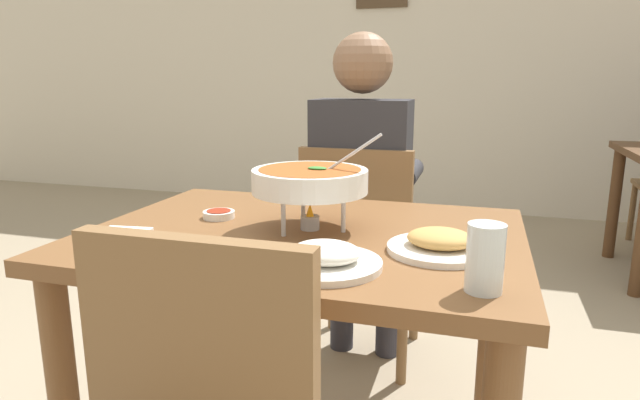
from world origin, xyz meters
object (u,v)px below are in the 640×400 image
object	(u,v)px
chair_diner_main	(360,245)
diner_main	(363,184)
curry_bowl	(310,181)
dining_table_main	(304,276)
drink_glass	(485,262)
sauce_dish	(219,214)
rice_plate	(325,258)
appetizer_plate	(440,244)

from	to	relation	value
chair_diner_main	diner_main	bearing A→B (deg)	90.00
diner_main	curry_bowl	size ratio (longest dim) A/B	3.94
dining_table_main	curry_bowl	xyz separation A→B (m)	(0.01, 0.02, 0.25)
dining_table_main	drink_glass	bearing A→B (deg)	-32.81
drink_glass	curry_bowl	bearing A→B (deg)	144.74
dining_table_main	chair_diner_main	bearing A→B (deg)	90.00
curry_bowl	sauce_dish	distance (m)	0.31
curry_bowl	sauce_dish	xyz separation A→B (m)	(-0.28, 0.04, -0.12)
dining_table_main	drink_glass	size ratio (longest dim) A/B	8.53
diner_main	rice_plate	bearing A→B (deg)	-82.30
rice_plate	dining_table_main	bearing A→B (deg)	117.95
chair_diner_main	drink_glass	xyz separation A→B (m)	(0.45, -0.99, 0.31)
dining_table_main	curry_bowl	size ratio (longest dim) A/B	3.33
curry_bowl	diner_main	bearing A→B (deg)	90.99
chair_diner_main	curry_bowl	world-z (taller)	curry_bowl
rice_plate	sauce_dish	bearing A→B (deg)	142.93
chair_diner_main	drink_glass	distance (m)	1.13
dining_table_main	rice_plate	bearing A→B (deg)	-62.05
diner_main	drink_glass	xyz separation A→B (m)	(0.45, -1.02, 0.07)
dining_table_main	appetizer_plate	xyz separation A→B (m)	(0.35, -0.08, 0.15)
dining_table_main	drink_glass	xyz separation A→B (m)	(0.45, -0.29, 0.18)
chair_diner_main	rice_plate	size ratio (longest dim) A/B	3.75
sauce_dish	diner_main	bearing A→B (deg)	67.91
curry_bowl	rice_plate	distance (m)	0.31
drink_glass	dining_table_main	bearing A→B (deg)	147.19
curry_bowl	appetizer_plate	size ratio (longest dim) A/B	1.39
rice_plate	appetizer_plate	world-z (taller)	same
appetizer_plate	diner_main	bearing A→B (deg)	113.73
rice_plate	appetizer_plate	size ratio (longest dim) A/B	1.00
chair_diner_main	diner_main	distance (m)	0.24
dining_table_main	appetizer_plate	distance (m)	0.39
curry_bowl	rice_plate	bearing A→B (deg)	-65.93
dining_table_main	appetizer_plate	size ratio (longest dim) A/B	4.62
drink_glass	appetizer_plate	bearing A→B (deg)	114.23
sauce_dish	dining_table_main	bearing A→B (deg)	-11.73
chair_diner_main	sauce_dish	xyz separation A→B (m)	(-0.27, -0.64, 0.26)
chair_diner_main	curry_bowl	distance (m)	0.77
rice_plate	sauce_dish	world-z (taller)	rice_plate
dining_table_main	diner_main	xyz separation A→B (m)	(0.00, 0.73, 0.11)
sauce_dish	drink_glass	bearing A→B (deg)	-25.63
rice_plate	appetizer_plate	bearing A→B (deg)	37.67
dining_table_main	chair_diner_main	size ratio (longest dim) A/B	1.23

